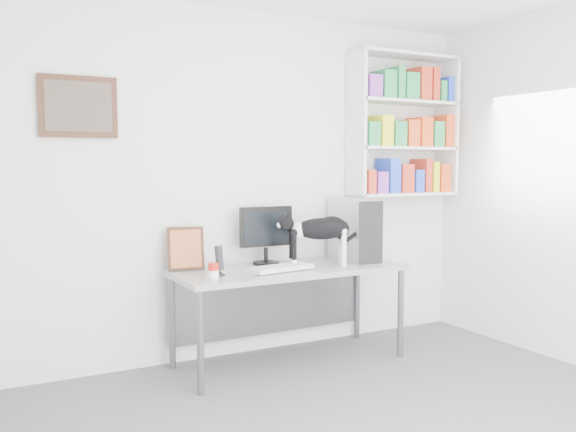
{
  "coord_description": "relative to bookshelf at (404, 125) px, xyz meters",
  "views": [
    {
      "loc": [
        -2.0,
        -2.41,
        1.5
      ],
      "look_at": [
        0.09,
        1.53,
        1.13
      ],
      "focal_mm": 38.0,
      "sensor_mm": 36.0,
      "label": 1
    }
  ],
  "objects": [
    {
      "name": "leaning_print",
      "position": [
        -1.99,
        0.01,
        -0.95
      ],
      "size": [
        0.28,
        0.16,
        0.33
      ],
      "primitive_type": "cube",
      "rotation": [
        0.0,
        0.0,
        -0.2
      ],
      "color": "#422315",
      "rests_on": "desk"
    },
    {
      "name": "bookshelf",
      "position": [
        0.0,
        0.0,
        0.0
      ],
      "size": [
        1.03,
        0.28,
        1.24
      ],
      "primitive_type": "cube",
      "color": "silver",
      "rests_on": "room"
    },
    {
      "name": "speaker",
      "position": [
        -1.86,
        -0.32,
        -1.01
      ],
      "size": [
        0.12,
        0.12,
        0.22
      ],
      "primitive_type": "cylinder",
      "rotation": [
        0.0,
        0.0,
        0.25
      ],
      "color": "black",
      "rests_on": "desk"
    },
    {
      "name": "desk",
      "position": [
        -1.26,
        -0.25,
        -1.48
      ],
      "size": [
        1.77,
        0.71,
        0.73
      ],
      "primitive_type": "cube",
      "rotation": [
        0.0,
        0.0,
        0.02
      ],
      "color": "gray",
      "rests_on": "room"
    },
    {
      "name": "soup_can",
      "position": [
        -1.93,
        -0.4,
        -1.06
      ],
      "size": [
        0.09,
        0.09,
        0.11
      ],
      "primitive_type": "cylinder",
      "rotation": [
        0.0,
        0.0,
        0.39
      ],
      "color": "red",
      "rests_on": "desk"
    },
    {
      "name": "pc_tower",
      "position": [
        -0.64,
        -0.2,
        -0.87
      ],
      "size": [
        0.26,
        0.52,
        0.5
      ],
      "primitive_type": "cube",
      "rotation": [
        0.0,
        0.0,
        -0.08
      ],
      "color": "#ABABB0",
      "rests_on": "desk"
    },
    {
      "name": "cat",
      "position": [
        -1.04,
        -0.32,
        -0.92
      ],
      "size": [
        0.65,
        0.33,
        0.39
      ],
      "primitive_type": null,
      "rotation": [
        0.0,
        0.0,
        -0.28
      ],
      "color": "black",
      "rests_on": "desk"
    },
    {
      "name": "wall_art",
      "position": [
        -2.7,
        0.12,
        0.05
      ],
      "size": [
        0.52,
        0.04,
        0.42
      ],
      "primitive_type": "cube",
      "color": "#422315",
      "rests_on": "room"
    },
    {
      "name": "monitor",
      "position": [
        -1.36,
        -0.03,
        -0.89
      ],
      "size": [
        0.44,
        0.22,
        0.46
      ],
      "primitive_type": "cube",
      "rotation": [
        0.0,
        0.0,
        -0.03
      ],
      "color": "black",
      "rests_on": "desk"
    },
    {
      "name": "room",
      "position": [
        -1.4,
        -1.85,
        -0.5
      ],
      "size": [
        4.01,
        4.01,
        2.7
      ],
      "color": "#535358",
      "rests_on": "ground"
    },
    {
      "name": "keyboard",
      "position": [
        -1.39,
        -0.35,
        -1.1
      ],
      "size": [
        0.52,
        0.27,
        0.04
      ],
      "primitive_type": "cube",
      "rotation": [
        0.0,
        0.0,
        0.17
      ],
      "color": "beige",
      "rests_on": "desk"
    }
  ]
}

